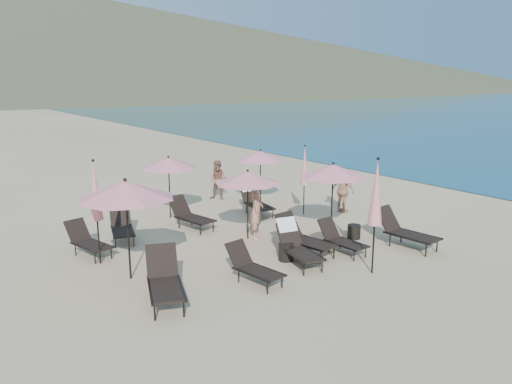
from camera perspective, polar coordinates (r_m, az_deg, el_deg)
ground at (r=13.53m, az=8.29°, el=-7.31°), size 800.00×800.00×0.00m
volcanic_headland at (r=322.64m, az=-21.80°, el=15.86°), size 690.00×690.00×55.00m
lounger_0 at (r=10.86m, az=-10.41°, el=-9.82°), size 1.26×1.93×1.04m
lounger_1 at (r=11.64m, az=-0.36°, el=-8.45°), size 0.80×1.57×0.86m
lounger_2 at (r=12.85m, az=4.66°, el=-5.96°), size 0.93×1.76×1.04m
lounger_3 at (r=13.52m, az=5.44°, el=-5.12°), size 0.91×1.84×1.02m
lounger_4 at (r=13.77m, az=9.67°, el=-5.26°), size 0.61×1.49×0.84m
lounger_5 at (r=14.61m, az=16.64°, el=-4.20°), size 0.87×1.86×1.03m
lounger_6 at (r=14.10m, az=-18.70°, el=-5.27°), size 0.93×1.62×0.88m
lounger_7 at (r=15.12m, az=-15.08°, el=-3.76°), size 1.01×1.68×0.91m
lounger_8 at (r=15.83m, az=-7.53°, el=-2.59°), size 0.95×1.75×0.95m
lounger_9 at (r=17.41m, az=-0.14°, el=-0.88°), size 0.85×1.75×1.05m
umbrella_open_0 at (r=11.73m, az=-14.68°, el=0.21°), size 2.26×2.26×2.43m
umbrella_open_1 at (r=14.36m, az=-0.96°, el=1.66°), size 1.94×1.94×2.09m
umbrella_open_2 at (r=14.92m, az=8.80°, el=2.42°), size 2.07×2.07×2.23m
umbrella_open_3 at (r=16.84m, az=-9.98°, el=3.28°), size 1.99×1.99×2.14m
umbrella_open_4 at (r=18.39m, az=0.52°, el=4.16°), size 1.95×1.95×2.10m
umbrella_closed_0 at (r=12.07m, az=13.58°, el=-0.17°), size 0.33×0.33×2.86m
umbrella_closed_1 at (r=17.16m, az=5.57°, el=2.96°), size 0.29×0.29×2.44m
umbrella_closed_2 at (r=13.01m, az=-17.90°, el=0.03°), size 0.32×0.32×2.71m
side_table_0 at (r=13.07m, az=3.44°, el=-6.85°), size 0.39×0.39×0.46m
side_table_1 at (r=15.05m, az=11.13°, el=-4.48°), size 0.39×0.39×0.42m
beachgoer_a at (r=14.67m, az=0.03°, el=-2.08°), size 0.71×0.74×1.71m
beachgoer_b at (r=19.47m, az=-4.33°, el=1.37°), size 0.93×0.95×1.54m
beachgoer_c at (r=17.76m, az=9.92°, el=0.16°), size 0.48×0.96×1.58m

